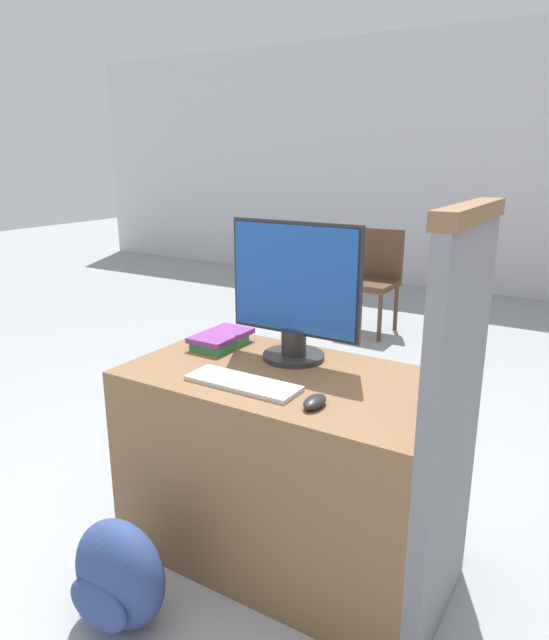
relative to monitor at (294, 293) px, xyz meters
The scene contains 10 objects.
ground_plane 1.10m from the monitor, 83.18° to the right, with size 20.00×20.00×0.00m, color #93999E.
wall_back 4.78m from the monitor, 89.30° to the left, with size 12.00×0.06×2.80m.
desk 0.64m from the monitor, 69.56° to the right, with size 1.15×0.66×0.73m.
carrel_divider 0.75m from the monitor, 17.71° to the right, with size 0.07×0.55×1.35m.
monitor is the anchor object (origin of this frame).
keyboard 0.41m from the monitor, 92.42° to the right, with size 0.40×0.14×0.02m.
mouse 0.50m from the monitor, 52.01° to the right, with size 0.06×0.11×0.04m.
book_stack 0.40m from the monitor, behind, with size 0.16×0.26×0.05m.
backpack 1.12m from the monitor, 105.41° to the right, with size 0.34×0.24×0.37m.
far_chair 2.90m from the monitor, 106.00° to the left, with size 0.44×0.44×0.88m.
Camera 1 is at (0.95, -1.31, 1.47)m, focal length 32.00 mm.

